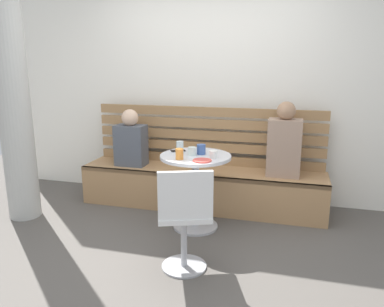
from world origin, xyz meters
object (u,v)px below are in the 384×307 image
booth_bench (201,188)px  cup_ceramic_white (213,154)px  plate_small (202,160)px  person_adult (284,143)px  cup_tumbler_orange (179,154)px  cup_mug_blue (201,149)px  phone_on_table (178,151)px  cup_glass_tall (180,147)px  white_chair (184,216)px  person_child_left (131,141)px  cup_glass_short (192,151)px  cafe_table (196,177)px

booth_bench → cup_ceramic_white: cup_ceramic_white is taller
cup_ceramic_white → plate_small: cup_ceramic_white is taller
person_adult → cup_tumbler_orange: bearing=-140.7°
cup_mug_blue → phone_on_table: cup_mug_blue is taller
cup_glass_tall → cup_tumbler_orange: bearing=-74.0°
white_chair → phone_on_table: bearing=110.2°
cup_ceramic_white → phone_on_table: 0.44m
cup_mug_blue → cup_ceramic_white: bearing=-39.1°
white_chair → person_child_left: 1.70m
cup_tumbler_orange → cup_glass_tall: bearing=106.0°
white_chair → cup_mug_blue: white_chair is taller
white_chair → person_adult: size_ratio=1.10×
booth_bench → cup_mug_blue: cup_mug_blue is taller
white_chair → cup_tumbler_orange: (-0.23, 0.62, 0.33)m
cup_ceramic_white → cup_glass_short: 0.22m
white_chair → cup_ceramic_white: bearing=85.6°
white_chair → person_child_left: size_ratio=1.32×
white_chair → plate_small: bearing=91.2°
person_adult → cup_ceramic_white: size_ratio=9.70×
booth_bench → cup_mug_blue: (0.12, -0.50, 0.57)m
cup_glass_tall → cup_glass_short: bearing=-19.0°
cafe_table → cup_glass_short: size_ratio=9.25×
cup_glass_tall → cup_mug_blue: bearing=6.0°
white_chair → phone_on_table: size_ratio=6.07×
booth_bench → person_child_left: size_ratio=4.19×
cafe_table → cup_mug_blue: 0.28m
person_adult → plate_small: bearing=-132.6°
person_child_left → cup_glass_tall: (0.74, -0.49, 0.08)m
cup_glass_tall → plate_small: size_ratio=0.71×
cup_ceramic_white → cup_mug_blue: 0.18m
cafe_table → cup_tumbler_orange: size_ratio=7.40×
cafe_table → cup_mug_blue: (0.04, 0.05, 0.27)m
cup_ceramic_white → cup_tumbler_orange: bearing=-156.3°
cup_tumbler_orange → phone_on_table: (-0.11, 0.30, -0.05)m
cup_mug_blue → plate_small: (0.07, -0.25, -0.04)m
person_child_left → cup_glass_short: (0.87, -0.54, 0.06)m
cup_glass_short → booth_bench: bearing=94.9°
cup_mug_blue → cup_tumbler_orange: cup_tumbler_orange is taller
booth_bench → cup_glass_tall: size_ratio=22.50×
person_adult → cup_tumbler_orange: (-0.90, -0.74, 0.00)m
cup_glass_tall → plate_small: 0.36m
cup_glass_short → person_adult: bearing=34.3°
cup_glass_tall → cup_ceramic_white: bearing=-15.0°
booth_bench → phone_on_table: 0.69m
cafe_table → person_child_left: size_ratio=1.15×
phone_on_table → cup_tumbler_orange: bearing=167.2°
cup_ceramic_white → cup_mug_blue: cup_mug_blue is taller
cafe_table → cup_ceramic_white: (0.18, -0.07, 0.26)m
cup_ceramic_white → cup_tumbler_orange: (-0.29, -0.13, 0.02)m
cup_mug_blue → cup_glass_short: cup_mug_blue is taller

